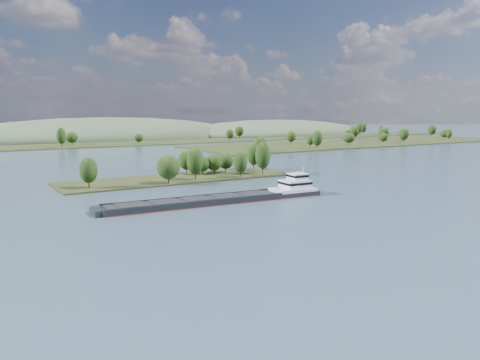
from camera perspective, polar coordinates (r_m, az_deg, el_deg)
ground at (r=147.12m, az=2.47°, el=-2.76°), size 1800.00×1800.00×0.00m
tree_island at (r=199.62m, az=-5.53°, el=1.33°), size 100.00×31.28×15.75m
right_bank at (r=433.95m, az=14.60°, el=4.53°), size 320.00×90.00×15.31m
back_shoreline at (r=409.77m, az=-19.16°, el=4.06°), size 900.00×60.00×16.56m
hill_east at (r=580.95m, az=4.27°, el=5.58°), size 260.00×140.00×36.00m
hill_west at (r=519.65m, az=-16.01°, el=4.95°), size 320.00×160.00×44.00m
cargo_barge at (r=148.80m, az=-1.12°, el=-2.12°), size 75.34×14.06×10.13m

